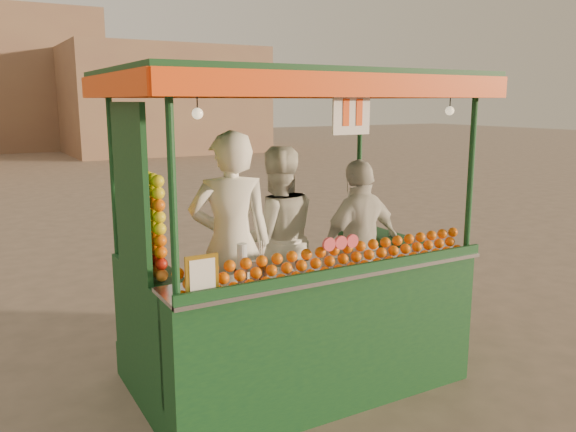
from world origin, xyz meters
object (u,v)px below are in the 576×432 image
vendor_left (231,245)px  juice_cart (291,290)px  vendor_right (360,246)px  vendor_middle (277,239)px

vendor_left → juice_cart: bearing=168.5°
vendor_left → vendor_right: (1.27, -0.11, -0.14)m
juice_cart → vendor_left: bearing=151.3°
vendor_middle → vendor_right: (0.66, -0.42, -0.06)m
juice_cart → vendor_middle: 0.66m
juice_cart → vendor_right: 0.87m
juice_cart → vendor_left: 0.64m
juice_cart → vendor_left: size_ratio=1.55×
vendor_left → vendor_middle: size_ratio=1.10×
vendor_left → vendor_right: size_ratio=1.18×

